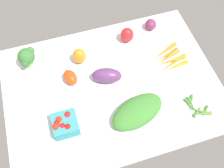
% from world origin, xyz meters
% --- Properties ---
extents(tablecloth, '(1.04, 0.76, 0.02)m').
position_xyz_m(tablecloth, '(0.00, 0.00, 0.01)').
color(tablecloth, white).
rests_on(tablecloth, ground).
extents(berry_basket, '(0.11, 0.11, 0.08)m').
position_xyz_m(berry_basket, '(-0.26, -0.14, 0.06)').
color(berry_basket, teal).
rests_on(berry_basket, tablecloth).
extents(bell_pepper_orange, '(0.08, 0.08, 0.09)m').
position_xyz_m(bell_pepper_orange, '(-0.11, 0.19, 0.06)').
color(bell_pepper_orange, orange).
rests_on(bell_pepper_orange, tablecloth).
extents(carrot_bunch, '(0.18, 0.17, 0.03)m').
position_xyz_m(carrot_bunch, '(0.33, 0.06, 0.03)').
color(carrot_bunch, orange).
rests_on(carrot_bunch, tablecloth).
extents(leafy_greens_clump, '(0.29, 0.21, 0.07)m').
position_xyz_m(leafy_greens_clump, '(0.07, -0.18, 0.05)').
color(leafy_greens_clump, '#3F8232').
rests_on(leafy_greens_clump, tablecloth).
extents(bell_pepper_red, '(0.10, 0.10, 0.08)m').
position_xyz_m(bell_pepper_red, '(0.16, 0.25, 0.06)').
color(bell_pepper_red, red).
rests_on(bell_pepper_red, tablecloth).
extents(broccoli_head, '(0.09, 0.10, 0.12)m').
position_xyz_m(broccoli_head, '(-0.36, 0.24, 0.09)').
color(broccoli_head, '#97CE84').
rests_on(broccoli_head, tablecloth).
extents(red_onion_center, '(0.06, 0.06, 0.06)m').
position_xyz_m(red_onion_center, '(0.31, 0.29, 0.05)').
color(red_onion_center, '#772C4E').
rests_on(red_onion_center, tablecloth).
extents(eggplant, '(0.16, 0.12, 0.08)m').
position_xyz_m(eggplant, '(-0.01, 0.04, 0.06)').
color(eggplant, '#64366B').
rests_on(eggplant, tablecloth).
extents(roma_tomato, '(0.08, 0.10, 0.06)m').
position_xyz_m(roma_tomato, '(-0.18, 0.09, 0.05)').
color(roma_tomato, '#D44414').
rests_on(roma_tomato, tablecloth).
extents(okra_pile, '(0.10, 0.13, 0.02)m').
position_xyz_m(okra_pile, '(0.34, -0.23, 0.03)').
color(okra_pile, '#497B2D').
rests_on(okra_pile, tablecloth).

